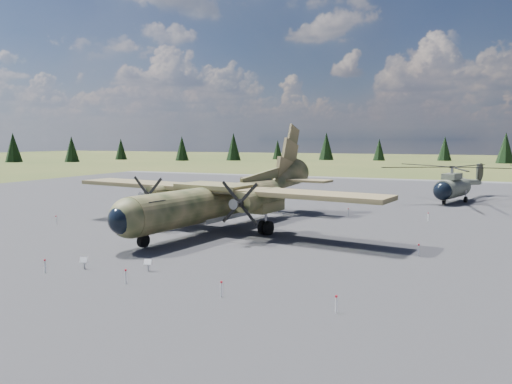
% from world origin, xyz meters
% --- Properties ---
extents(ground, '(500.00, 500.00, 0.00)m').
position_xyz_m(ground, '(0.00, 0.00, 0.00)').
color(ground, brown).
rests_on(ground, ground).
extents(apron, '(120.00, 120.00, 0.04)m').
position_xyz_m(apron, '(0.00, 10.00, 0.00)').
color(apron, slate).
rests_on(apron, ground).
extents(transport_plane, '(31.60, 28.47, 10.40)m').
position_xyz_m(transport_plane, '(-0.93, 4.48, 2.99)').
color(transport_plane, '#364023').
rests_on(transport_plane, ground).
extents(helicopter_near, '(23.13, 23.59, 4.72)m').
position_xyz_m(helicopter_near, '(17.78, 32.71, 3.35)').
color(helicopter_near, slate).
rests_on(helicopter_near, ground).
extents(info_placard_left, '(0.53, 0.35, 0.77)m').
position_xyz_m(info_placard_left, '(-2.45, -11.87, 0.51)').
color(info_placard_left, gray).
rests_on(info_placard_left, ground).
extents(info_placard_right, '(0.51, 0.30, 0.76)m').
position_xyz_m(info_placard_right, '(1.52, -10.72, 0.50)').
color(info_placard_right, gray).
rests_on(info_placard_right, ground).
extents(barrier_fence, '(33.12, 29.62, 0.85)m').
position_xyz_m(barrier_fence, '(-0.46, -0.08, 0.51)').
color(barrier_fence, white).
rests_on(barrier_fence, ground).
extents(treeline, '(330.75, 339.93, 10.91)m').
position_xyz_m(treeline, '(-1.77, 3.77, 4.75)').
color(treeline, black).
rests_on(treeline, ground).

